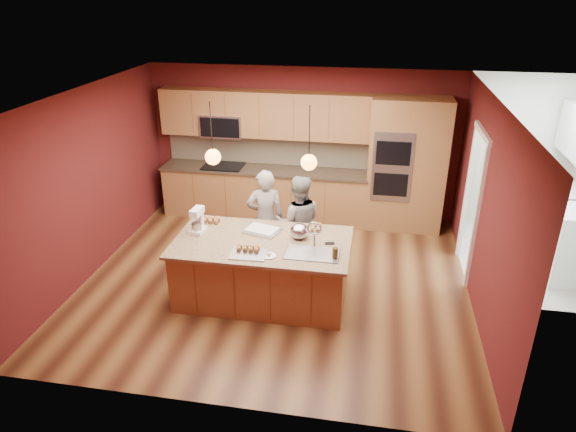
% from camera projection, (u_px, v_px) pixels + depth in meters
% --- Properties ---
extents(floor, '(5.50, 5.50, 0.00)m').
position_uv_depth(floor, '(276.00, 280.00, 7.55)').
color(floor, '#402113').
rests_on(floor, ground).
extents(ceiling, '(5.50, 5.50, 0.00)m').
position_uv_depth(ceiling, '(274.00, 96.00, 6.42)').
color(ceiling, white).
rests_on(ceiling, ground).
extents(wall_back, '(5.50, 0.00, 5.50)m').
position_uv_depth(wall_back, '(302.00, 144.00, 9.23)').
color(wall_back, '#501516').
rests_on(wall_back, ground).
extents(wall_front, '(5.50, 0.00, 5.50)m').
position_uv_depth(wall_front, '(222.00, 297.00, 4.75)').
color(wall_front, '#501516').
rests_on(wall_front, ground).
extents(wall_left, '(0.00, 5.00, 5.00)m').
position_uv_depth(wall_left, '(89.00, 183.00, 7.42)').
color(wall_left, '#501516').
rests_on(wall_left, ground).
extents(wall_right, '(0.00, 5.00, 5.00)m').
position_uv_depth(wall_right, '(486.00, 210.00, 6.56)').
color(wall_right, '#501516').
rests_on(wall_right, ground).
extents(cabinet_run, '(3.74, 0.64, 2.30)m').
position_uv_depth(cabinet_run, '(263.00, 165.00, 9.26)').
color(cabinet_run, olive).
rests_on(cabinet_run, floor).
extents(oven_column, '(1.30, 0.62, 2.30)m').
position_uv_depth(oven_column, '(406.00, 165.00, 8.75)').
color(oven_column, olive).
rests_on(oven_column, floor).
extents(doorway_trim, '(0.08, 1.11, 2.20)m').
position_uv_depth(doorway_trim, '(471.00, 207.00, 7.40)').
color(doorway_trim, white).
rests_on(doorway_trim, wall_right).
extents(pendant_left, '(0.20, 0.20, 0.80)m').
position_uv_depth(pendant_left, '(213.00, 157.00, 6.44)').
color(pendant_left, black).
rests_on(pendant_left, ceiling).
extents(pendant_right, '(0.20, 0.20, 0.80)m').
position_uv_depth(pendant_right, '(309.00, 162.00, 6.25)').
color(pendant_right, black).
rests_on(pendant_right, ceiling).
extents(island, '(2.35, 1.32, 1.24)m').
position_uv_depth(island, '(264.00, 269.00, 6.99)').
color(island, olive).
rests_on(island, floor).
extents(person_left, '(0.63, 0.49, 1.53)m').
position_uv_depth(person_left, '(265.00, 218.00, 7.70)').
color(person_left, black).
rests_on(person_left, floor).
extents(person_right, '(0.81, 0.68, 1.47)m').
position_uv_depth(person_right, '(298.00, 223.00, 7.63)').
color(person_right, slate).
rests_on(person_right, floor).
extents(stand_mixer, '(0.21, 0.27, 0.35)m').
position_uv_depth(stand_mixer, '(198.00, 222.00, 7.01)').
color(stand_mixer, white).
rests_on(stand_mixer, island).
extents(sheet_cake, '(0.54, 0.46, 0.05)m').
position_uv_depth(sheet_cake, '(262.00, 230.00, 7.07)').
color(sheet_cake, silver).
rests_on(sheet_cake, island).
extents(cooling_rack, '(0.46, 0.34, 0.02)m').
position_uv_depth(cooling_rack, '(249.00, 254.00, 6.47)').
color(cooling_rack, '#A7A8AD').
rests_on(cooling_rack, island).
extents(mixing_bowl, '(0.26, 0.26, 0.22)m').
position_uv_depth(mixing_bowl, '(299.00, 231.00, 6.86)').
color(mixing_bowl, '#B0B2B7').
rests_on(mixing_bowl, island).
extents(plate, '(0.18, 0.18, 0.01)m').
position_uv_depth(plate, '(269.00, 256.00, 6.44)').
color(plate, white).
rests_on(plate, island).
extents(tumbler, '(0.07, 0.07, 0.14)m').
position_uv_depth(tumbler, '(335.00, 253.00, 6.37)').
color(tumbler, '#3A260F').
rests_on(tumbler, island).
extents(phone, '(0.13, 0.09, 0.01)m').
position_uv_depth(phone, '(330.00, 243.00, 6.75)').
color(phone, black).
rests_on(phone, island).
extents(cupcakes_left, '(0.26, 0.17, 0.08)m').
position_uv_depth(cupcakes_left, '(211.00, 220.00, 7.33)').
color(cupcakes_left, '#B0753B').
rests_on(cupcakes_left, island).
extents(cupcakes_rack, '(0.31, 0.15, 0.07)m').
position_uv_depth(cupcakes_rack, '(248.00, 248.00, 6.53)').
color(cupcakes_rack, '#B0753B').
rests_on(cupcakes_rack, island).
extents(cupcakes_right, '(0.15, 0.23, 0.07)m').
position_uv_depth(cupcakes_right, '(316.00, 227.00, 7.12)').
color(cupcakes_right, '#B0753B').
rests_on(cupcakes_right, island).
extents(washer, '(0.72, 0.74, 1.10)m').
position_uv_depth(washer, '(572.00, 246.00, 7.38)').
color(washer, white).
rests_on(washer, floor).
extents(dryer, '(0.85, 0.86, 1.12)m').
position_uv_depth(dryer, '(557.00, 222.00, 8.07)').
color(dryer, white).
rests_on(dryer, floor).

